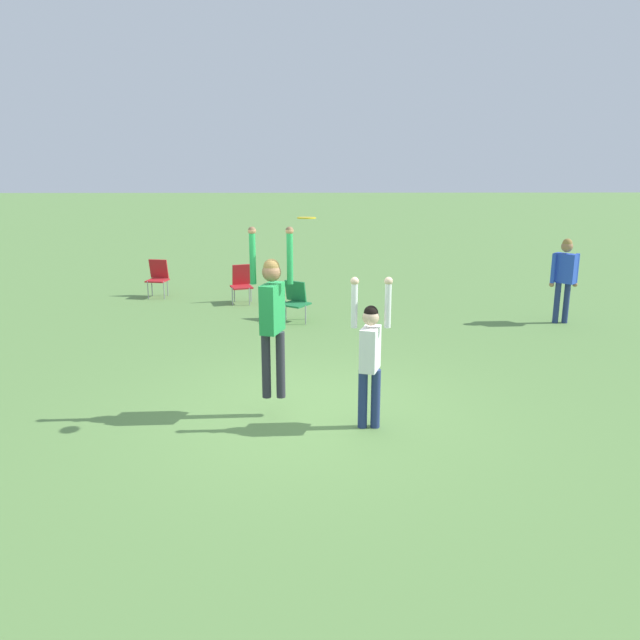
{
  "coord_description": "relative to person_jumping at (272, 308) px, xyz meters",
  "views": [
    {
      "loc": [
        0.09,
        -7.98,
        3.34
      ],
      "look_at": [
        0.22,
        -0.03,
        1.3
      ],
      "focal_mm": 35.0,
      "sensor_mm": 36.0,
      "label": 1
    }
  ],
  "objects": [
    {
      "name": "ground_plane",
      "position": [
        0.4,
        0.13,
        -1.48
      ],
      "size": [
        120.0,
        120.0,
        0.0
      ],
      "primitive_type": "plane",
      "color": "#608C47"
    },
    {
      "name": "person_jumping",
      "position": [
        0.0,
        0.0,
        0.0
      ],
      "size": [
        0.58,
        0.46,
        2.28
      ],
      "rotation": [
        0.0,
        0.0,
        1.25
      ],
      "color": "#2D2D38",
      "rests_on": "ground_plane"
    },
    {
      "name": "person_defending",
      "position": [
        1.24,
        -0.41,
        -0.45
      ],
      "size": [
        0.52,
        0.41,
        1.97
      ],
      "rotation": [
        0.0,
        0.0,
        -1.89
      ],
      "color": "navy",
      "rests_on": "ground_plane"
    },
    {
      "name": "frisbee",
      "position": [
        0.45,
        -0.29,
        1.19
      ],
      "size": [
        0.23,
        0.23,
        0.02
      ],
      "color": "yellow"
    },
    {
      "name": "camping_chair_0",
      "position": [
        -1.15,
        6.91,
        -0.96
      ],
      "size": [
        0.6,
        0.65,
        0.92
      ],
      "rotation": [
        0.0,
        0.0,
        3.47
      ],
      "color": "gray",
      "rests_on": "ground_plane"
    },
    {
      "name": "camping_chair_1",
      "position": [
        0.18,
        5.13,
        -1.0
      ],
      "size": [
        0.7,
        0.77,
        0.84
      ],
      "rotation": [
        0.0,
        0.0,
        2.56
      ],
      "color": "gray",
      "rests_on": "ground_plane"
    },
    {
      "name": "camping_chair_2",
      "position": [
        -3.33,
        7.64,
        -0.94
      ],
      "size": [
        0.54,
        0.59,
        0.93
      ],
      "rotation": [
        0.0,
        0.0,
        2.96
      ],
      "color": "gray",
      "rests_on": "ground_plane"
    },
    {
      "name": "person_spectator_near",
      "position": [
        5.78,
        4.85,
        -0.4
      ],
      "size": [
        0.6,
        0.46,
        1.79
      ],
      "rotation": [
        0.0,
        0.0,
        -0.8
      ],
      "color": "navy",
      "rests_on": "ground_plane"
    }
  ]
}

